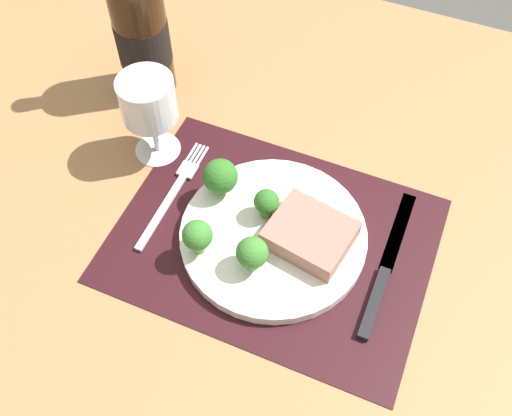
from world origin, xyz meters
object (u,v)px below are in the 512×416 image
(wine_glass, at_px, (148,104))
(fork, at_px, (173,193))
(wine_bottle, at_px, (142,33))
(steak, at_px, (310,234))
(knife, at_px, (384,273))
(plate, at_px, (273,236))

(wine_glass, bearing_deg, fork, -47.52)
(wine_glass, bearing_deg, wine_bottle, 122.51)
(steak, height_order, knife, steak)
(plate, xyz_separation_m, knife, (0.15, 0.01, -0.00))
(steak, xyz_separation_m, wine_bottle, (-0.33, 0.19, 0.07))
(steak, xyz_separation_m, fork, (-0.20, 0.01, -0.03))
(knife, height_order, wine_bottle, wine_bottle)
(plate, bearing_deg, wine_bottle, 145.90)
(knife, relative_size, wine_glass, 1.72)
(plate, bearing_deg, knife, 2.05)
(plate, distance_m, wine_glass, 0.24)
(plate, height_order, wine_glass, wine_glass)
(steak, bearing_deg, wine_bottle, 150.65)
(fork, xyz_separation_m, knife, (0.30, -0.01, 0.00))
(wine_bottle, bearing_deg, plate, -34.10)
(fork, relative_size, knife, 0.83)
(knife, bearing_deg, fork, 178.46)
(knife, relative_size, wine_bottle, 0.79)
(wine_bottle, bearing_deg, wine_glass, -57.49)
(plate, height_order, fork, plate)
(steak, bearing_deg, knife, -0.80)
(steak, distance_m, fork, 0.20)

